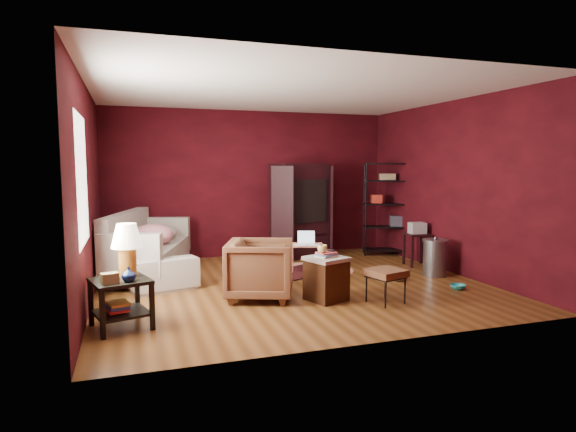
% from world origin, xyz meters
% --- Properties ---
extents(room, '(5.54, 5.04, 2.84)m').
position_xyz_m(room, '(-0.04, -0.01, 1.40)').
color(room, brown).
rests_on(room, ground).
extents(sofa, '(1.22, 2.41, 0.91)m').
position_xyz_m(sofa, '(-2.05, 1.15, 0.45)').
color(sofa, gray).
rests_on(sofa, ground).
extents(armchair, '(1.03, 1.06, 0.86)m').
position_xyz_m(armchair, '(-0.64, -0.58, 0.43)').
color(armchair, black).
rests_on(armchair, ground).
extents(pet_bowl_steel, '(0.26, 0.09, 0.26)m').
position_xyz_m(pet_bowl_steel, '(1.61, -0.29, 0.13)').
color(pet_bowl_steel, silver).
rests_on(pet_bowl_steel, ground).
extents(pet_bowl_turquoise, '(0.22, 0.10, 0.21)m').
position_xyz_m(pet_bowl_turquoise, '(2.15, -1.00, 0.11)').
color(pet_bowl_turquoise, teal).
rests_on(pet_bowl_turquoise, ground).
extents(vase, '(0.18, 0.18, 0.15)m').
position_xyz_m(vase, '(-2.29, -1.38, 0.61)').
color(vase, '#0C193F').
rests_on(vase, side_table).
extents(mug, '(0.14, 0.12, 0.13)m').
position_xyz_m(mug, '(0.08, -0.96, 0.70)').
color(mug, '#DDCA6C').
rests_on(mug, hamper).
extents(side_table, '(0.70, 0.70, 1.12)m').
position_xyz_m(side_table, '(-2.33, -1.17, 0.67)').
color(side_table, black).
rests_on(side_table, ground).
extents(sofa_cushions, '(1.49, 2.39, 0.94)m').
position_xyz_m(sofa_cushions, '(-2.04, 1.19, 0.46)').
color(sofa_cushions, gray).
rests_on(sofa_cushions, sofa).
extents(hamper, '(0.60, 0.60, 0.66)m').
position_xyz_m(hamper, '(0.15, -0.93, 0.30)').
color(hamper, '#40200E').
rests_on(hamper, ground).
extents(footstool, '(0.53, 0.53, 0.44)m').
position_xyz_m(footstool, '(0.82, -1.29, 0.38)').
color(footstool, black).
rests_on(footstool, ground).
extents(rug_round, '(1.46, 1.46, 0.01)m').
position_xyz_m(rug_round, '(0.66, 0.79, 0.01)').
color(rug_round, beige).
rests_on(rug_round, ground).
extents(rug_oriental, '(1.27, 1.12, 0.01)m').
position_xyz_m(rug_oriental, '(0.39, 0.72, 0.01)').
color(rug_oriental, '#4A1316').
rests_on(rug_oriental, ground).
extents(laptop_desk, '(0.63, 0.54, 0.66)m').
position_xyz_m(laptop_desk, '(0.50, 0.75, 0.41)').
color(laptop_desk, '#FF8F74').
rests_on(laptop_desk, ground).
extents(tv_armoire, '(1.36, 0.99, 1.80)m').
position_xyz_m(tv_armoire, '(0.85, 2.03, 0.94)').
color(tv_armoire, black).
rests_on(tv_armoire, ground).
extents(wire_shelving, '(0.96, 0.69, 1.81)m').
position_xyz_m(wire_shelving, '(2.54, 1.68, 0.99)').
color(wire_shelving, black).
rests_on(wire_shelving, ground).
extents(small_stand, '(0.42, 0.42, 0.76)m').
position_xyz_m(small_stand, '(2.51, 0.59, 0.57)').
color(small_stand, black).
rests_on(small_stand, ground).
extents(trash_can, '(0.45, 0.45, 0.63)m').
position_xyz_m(trash_can, '(2.34, -0.18, 0.30)').
color(trash_can, gray).
rests_on(trash_can, ground).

